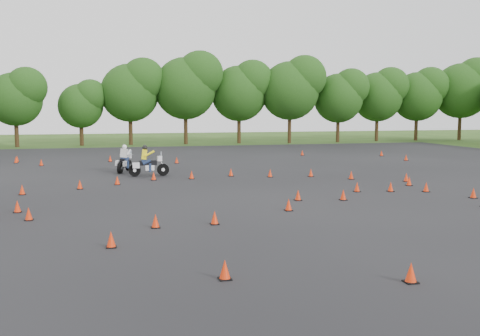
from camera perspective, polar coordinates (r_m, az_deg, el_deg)
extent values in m
plane|color=#2D5119|center=(21.82, 2.56, -4.25)|extent=(140.00, 140.00, 0.00)
plane|color=black|center=(27.54, -1.01, -2.03)|extent=(62.00, 62.00, 0.00)
cone|color=red|center=(26.26, 23.64, -2.47)|extent=(0.26, 0.26, 0.45)
cone|color=red|center=(30.79, -5.19, -0.75)|extent=(0.26, 0.26, 0.45)
cone|color=red|center=(46.62, 6.66, 1.62)|extent=(0.26, 0.26, 0.45)
cone|color=red|center=(41.98, -13.68, 0.97)|extent=(0.26, 0.26, 0.45)
cone|color=red|center=(23.96, 10.95, -2.85)|extent=(0.26, 0.26, 0.45)
cone|color=red|center=(12.78, -1.63, -10.83)|extent=(0.26, 0.26, 0.45)
cone|color=red|center=(23.60, 6.22, -2.91)|extent=(0.26, 0.26, 0.45)
cone|color=red|center=(20.75, -21.62, -4.60)|extent=(0.26, 0.26, 0.45)
cone|color=red|center=(18.32, -9.01, -5.63)|extent=(0.26, 0.26, 0.45)
cone|color=red|center=(26.97, 15.77, -1.96)|extent=(0.26, 0.26, 0.45)
cone|color=red|center=(21.20, 5.21, -3.95)|extent=(0.26, 0.26, 0.45)
cone|color=red|center=(40.35, -20.44, 0.55)|extent=(0.26, 0.26, 0.45)
cone|color=red|center=(22.48, -22.66, -3.83)|extent=(0.26, 0.26, 0.45)
cone|color=red|center=(31.17, 11.78, -0.77)|extent=(0.26, 0.26, 0.45)
cone|color=red|center=(47.35, 14.86, 1.53)|extent=(0.26, 0.26, 0.45)
cone|color=red|center=(27.02, -22.22, -2.18)|extent=(0.26, 0.26, 0.45)
cone|color=red|center=(27.40, 19.24, -1.95)|extent=(0.26, 0.26, 0.45)
cone|color=red|center=(27.94, -16.72, -1.71)|extent=(0.26, 0.26, 0.45)
cone|color=red|center=(31.98, 7.57, -0.52)|extent=(0.26, 0.26, 0.45)
cone|color=red|center=(39.82, -6.77, 0.83)|extent=(0.26, 0.26, 0.45)
cone|color=red|center=(43.95, -22.69, 0.90)|extent=(0.26, 0.26, 0.45)
cone|color=red|center=(29.34, 17.59, -1.37)|extent=(0.26, 0.26, 0.45)
cone|color=red|center=(18.65, -2.73, -5.35)|extent=(0.26, 0.26, 0.45)
cone|color=red|center=(30.52, -9.19, -0.87)|extent=(0.26, 0.26, 0.45)
cone|color=red|center=(13.16, 17.77, -10.62)|extent=(0.26, 0.26, 0.45)
cone|color=red|center=(43.06, -22.79, 0.79)|extent=(0.26, 0.26, 0.45)
cone|color=red|center=(26.52, 12.37, -2.01)|extent=(0.26, 0.26, 0.45)
cone|color=red|center=(31.52, 3.23, -0.57)|extent=(0.26, 0.26, 0.45)
cone|color=red|center=(29.06, -12.96, -1.30)|extent=(0.26, 0.26, 0.45)
cone|color=red|center=(31.90, -0.97, -0.48)|extent=(0.26, 0.26, 0.45)
cone|color=red|center=(43.62, 17.29, 1.06)|extent=(0.26, 0.26, 0.45)
cone|color=red|center=(30.95, 17.32, -0.97)|extent=(0.26, 0.26, 0.45)
cone|color=red|center=(16.02, -13.59, -7.46)|extent=(0.26, 0.26, 0.45)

